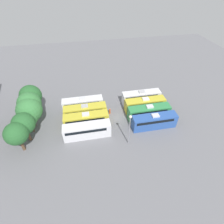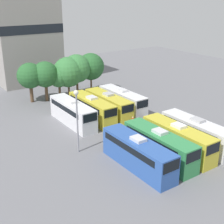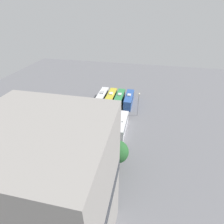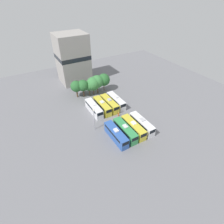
{
  "view_description": "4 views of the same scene",
  "coord_description": "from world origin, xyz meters",
  "px_view_note": "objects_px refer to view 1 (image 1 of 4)",
  "views": [
    {
      "loc": [
        -31.22,
        7.18,
        29.54
      ],
      "look_at": [
        -0.72,
        1.32,
        2.58
      ],
      "focal_mm": 28.0,
      "sensor_mm": 36.0,
      "label": 1
    },
    {
      "loc": [
        -24.37,
        -31.19,
        18.09
      ],
      "look_at": [
        -1.64,
        1.77,
        3.0
      ],
      "focal_mm": 50.0,
      "sensor_mm": 36.0,
      "label": 2
    },
    {
      "loc": [
        -10.22,
        45.74,
        29.82
      ],
      "look_at": [
        -0.7,
        1.19,
        1.58
      ],
      "focal_mm": 28.0,
      "sensor_mm": 36.0,
      "label": 3
    },
    {
      "loc": [
        -24.51,
        -39.47,
        37.78
      ],
      "look_at": [
        -1.05,
        1.04,
        3.03
      ],
      "focal_mm": 28.0,
      "sensor_mm": 36.0,
      "label": 4
    }
  ],
  "objects_px": {
    "bus_0": "(154,121)",
    "light_pole": "(130,125)",
    "bus_4": "(87,130)",
    "bus_1": "(149,112)",
    "tree_3": "(29,110)",
    "bus_6": "(85,111)",
    "worker_person": "(110,111)",
    "tree_0": "(16,134)",
    "tree_1": "(23,124)",
    "bus_2": "(145,104)",
    "tree_2": "(28,118)",
    "bus_5": "(86,120)",
    "tree_4": "(29,104)",
    "bus_7": "(83,104)",
    "tree_5": "(31,96)",
    "bus_3": "(141,97)"
  },
  "relations": [
    {
      "from": "tree_4",
      "to": "bus_4",
      "type": "bearing_deg",
      "value": -121.53
    },
    {
      "from": "bus_0",
      "to": "worker_person",
      "type": "height_order",
      "value": "bus_0"
    },
    {
      "from": "bus_3",
      "to": "tree_0",
      "type": "height_order",
      "value": "tree_0"
    },
    {
      "from": "bus_7",
      "to": "tree_0",
      "type": "relative_size",
      "value": 1.44
    },
    {
      "from": "tree_3",
      "to": "worker_person",
      "type": "bearing_deg",
      "value": -86.86
    },
    {
      "from": "bus_4",
      "to": "bus_1",
      "type": "bearing_deg",
      "value": -78.04
    },
    {
      "from": "tree_4",
      "to": "tree_5",
      "type": "height_order",
      "value": "tree_4"
    },
    {
      "from": "light_pole",
      "to": "tree_3",
      "type": "xyz_separation_m",
      "value": [
        9.14,
        20.2,
        -0.54
      ]
    },
    {
      "from": "tree_5",
      "to": "bus_7",
      "type": "bearing_deg",
      "value": -95.82
    },
    {
      "from": "worker_person",
      "to": "light_pole",
      "type": "height_order",
      "value": "light_pole"
    },
    {
      "from": "tree_3",
      "to": "bus_7",
      "type": "bearing_deg",
      "value": -71.38
    },
    {
      "from": "bus_5",
      "to": "worker_person",
      "type": "height_order",
      "value": "bus_5"
    },
    {
      "from": "bus_1",
      "to": "bus_5",
      "type": "bearing_deg",
      "value": 89.69
    },
    {
      "from": "bus_7",
      "to": "tree_2",
      "type": "relative_size",
      "value": 1.66
    },
    {
      "from": "tree_1",
      "to": "tree_3",
      "type": "relative_size",
      "value": 0.95
    },
    {
      "from": "bus_0",
      "to": "tree_5",
      "type": "height_order",
      "value": "tree_5"
    },
    {
      "from": "bus_0",
      "to": "bus_2",
      "type": "height_order",
      "value": "same"
    },
    {
      "from": "bus_0",
      "to": "tree_0",
      "type": "height_order",
      "value": "tree_0"
    },
    {
      "from": "bus_1",
      "to": "bus_7",
      "type": "distance_m",
      "value": 16.71
    },
    {
      "from": "tree_0",
      "to": "tree_1",
      "type": "distance_m",
      "value": 2.64
    },
    {
      "from": "bus_0",
      "to": "tree_1",
      "type": "distance_m",
      "value": 27.85
    },
    {
      "from": "light_pole",
      "to": "bus_7",
      "type": "bearing_deg",
      "value": 33.56
    },
    {
      "from": "worker_person",
      "to": "light_pole",
      "type": "bearing_deg",
      "value": -168.05
    },
    {
      "from": "bus_2",
      "to": "tree_1",
      "type": "relative_size",
      "value": 1.42
    },
    {
      "from": "bus_6",
      "to": "tree_5",
      "type": "bearing_deg",
      "value": 70.87
    },
    {
      "from": "bus_6",
      "to": "bus_4",
      "type": "bearing_deg",
      "value": 179.32
    },
    {
      "from": "tree_0",
      "to": "bus_1",
      "type": "bearing_deg",
      "value": -81.0
    },
    {
      "from": "bus_6",
      "to": "tree_4",
      "type": "distance_m",
      "value": 12.63
    },
    {
      "from": "bus_4",
      "to": "tree_2",
      "type": "distance_m",
      "value": 12.77
    },
    {
      "from": "bus_0",
      "to": "tree_2",
      "type": "height_order",
      "value": "tree_2"
    },
    {
      "from": "light_pole",
      "to": "tree_5",
      "type": "relative_size",
      "value": 1.02
    },
    {
      "from": "tree_0",
      "to": "tree_5",
      "type": "xyz_separation_m",
      "value": [
        11.88,
        -0.89,
        0.31
      ]
    },
    {
      "from": "bus_5",
      "to": "light_pole",
      "type": "height_order",
      "value": "light_pole"
    },
    {
      "from": "bus_2",
      "to": "tree_3",
      "type": "distance_m",
      "value": 27.28
    },
    {
      "from": "tree_4",
      "to": "tree_1",
      "type": "bearing_deg",
      "value": 177.6
    },
    {
      "from": "bus_6",
      "to": "tree_2",
      "type": "height_order",
      "value": "tree_2"
    },
    {
      "from": "light_pole",
      "to": "tree_2",
      "type": "xyz_separation_m",
      "value": [
        7.32,
        20.33,
        -1.17
      ]
    },
    {
      "from": "tree_3",
      "to": "tree_4",
      "type": "distance_m",
      "value": 1.95
    },
    {
      "from": "light_pole",
      "to": "tree_1",
      "type": "bearing_deg",
      "value": 76.75
    },
    {
      "from": "bus_6",
      "to": "worker_person",
      "type": "height_order",
      "value": "bus_6"
    },
    {
      "from": "worker_person",
      "to": "tree_2",
      "type": "bearing_deg",
      "value": 98.79
    },
    {
      "from": "bus_7",
      "to": "tree_4",
      "type": "height_order",
      "value": "tree_4"
    },
    {
      "from": "bus_4",
      "to": "bus_7",
      "type": "distance_m",
      "value": 9.39
    },
    {
      "from": "bus_5",
      "to": "tree_4",
      "type": "distance_m",
      "value": 13.24
    },
    {
      "from": "bus_4",
      "to": "light_pole",
      "type": "height_order",
      "value": "light_pole"
    },
    {
      "from": "bus_4",
      "to": "bus_2",
      "type": "bearing_deg",
      "value": -67.7
    },
    {
      "from": "bus_2",
      "to": "bus_6",
      "type": "xyz_separation_m",
      "value": [
        0.07,
        15.16,
        0.0
      ]
    },
    {
      "from": "bus_2",
      "to": "tree_2",
      "type": "distance_m",
      "value": 27.46
    },
    {
      "from": "bus_1",
      "to": "tree_4",
      "type": "distance_m",
      "value": 27.79
    },
    {
      "from": "bus_0",
      "to": "light_pole",
      "type": "height_order",
      "value": "light_pole"
    }
  ]
}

